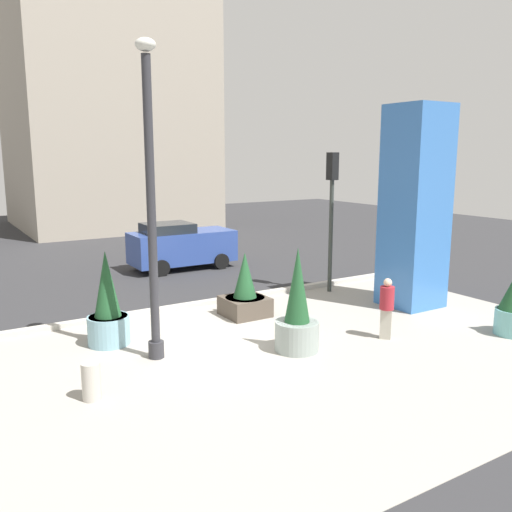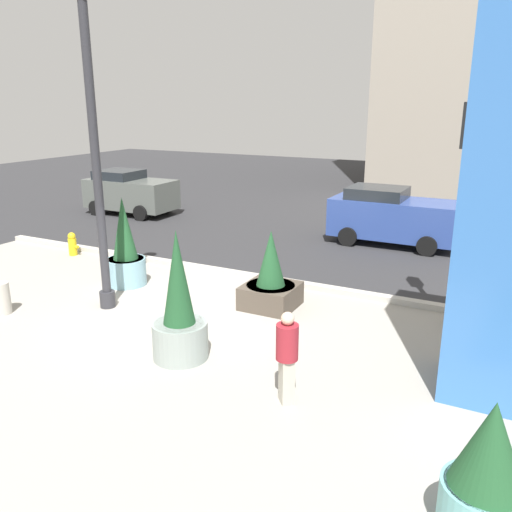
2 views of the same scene
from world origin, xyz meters
name	(u,v)px [view 2 (image 2 of 2)]	position (x,y,z in m)	size (l,w,h in m)	color
ground_plane	(256,269)	(0.00, 4.00, 0.00)	(60.00, 60.00, 0.00)	#2D2D30
plaza_pavement	(116,353)	(0.00, -2.00, 0.00)	(18.00, 10.00, 0.02)	#9E998E
curb_strip	(242,275)	(0.00, 3.12, 0.08)	(18.00, 0.24, 0.16)	#B7B2A8
lamp_post	(96,162)	(-1.79, -0.25, 3.43)	(0.44, 0.44, 7.02)	#2D2D33
potted_plant_by_pillar	(125,252)	(-2.44, 1.22, 0.92)	(1.02, 1.02, 2.36)	#7AA8B7
potted_plant_mid_plaza	(271,280)	(1.65, 1.53, 0.67)	(1.21, 1.21, 1.88)	#4C4238
potted_plant_near_left	(486,477)	(6.72, -3.62, 0.79)	(0.95, 0.95, 1.72)	#6BB2B2
potted_plant_near_right	(179,313)	(1.25, -1.58, 0.92)	(1.05, 1.05, 2.51)	gray
fire_hydrant	(72,244)	(-5.82, 2.61, 0.37)	(0.36, 0.26, 0.75)	gold
concrete_bollard	(2,298)	(-3.65, -1.66, 0.38)	(0.36, 0.36, 0.75)	#B2ADA3
traffic_light_far_side	(464,180)	(5.56, 2.44, 3.16)	(0.28, 0.42, 4.70)	#333833
car_curb_east	(130,192)	(-8.43, 8.51, 0.94)	(3.89, 2.08, 1.86)	#565B56
car_passing_lane	(392,216)	(2.82, 8.64, 0.97)	(4.21, 2.11, 1.92)	#2D4793
pedestrian_by_curb	(287,354)	(3.67, -2.09, 0.87)	(0.51, 0.51, 1.58)	#B2AD9E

